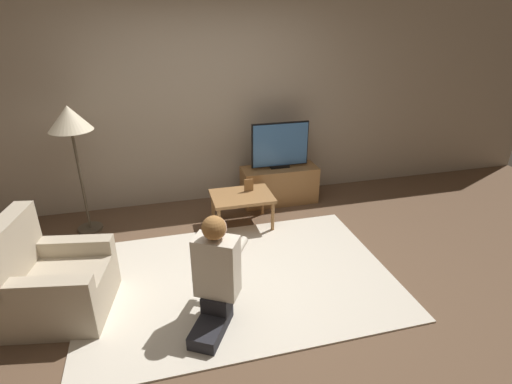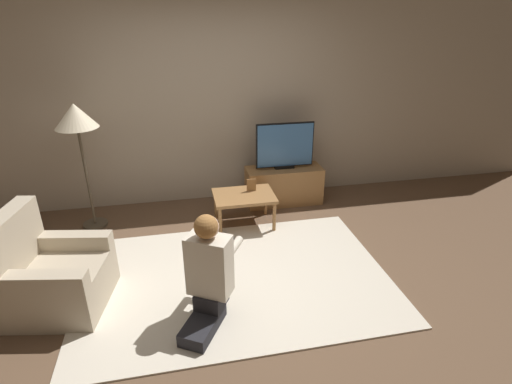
{
  "view_description": "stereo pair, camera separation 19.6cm",
  "coord_description": "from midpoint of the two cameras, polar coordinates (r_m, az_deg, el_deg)",
  "views": [
    {
      "loc": [
        -0.64,
        -3.06,
        2.34
      ],
      "look_at": [
        0.3,
        0.54,
        0.65
      ],
      "focal_mm": 28.0,
      "sensor_mm": 36.0,
      "label": 1
    },
    {
      "loc": [
        -0.45,
        -3.1,
        2.34
      ],
      "look_at": [
        0.3,
        0.54,
        0.65
      ],
      "focal_mm": 28.0,
      "sensor_mm": 36.0,
      "label": 2
    }
  ],
  "objects": [
    {
      "name": "tv",
      "position": [
        5.09,
        2.36,
        6.68
      ],
      "size": [
        0.75,
        0.08,
        0.6
      ],
      "color": "black",
      "rests_on": "tv_stand"
    },
    {
      "name": "ground_plane",
      "position": [
        3.9,
        -3.84,
        -12.41
      ],
      "size": [
        10.0,
        10.0,
        0.0
      ],
      "primitive_type": "plane",
      "color": "brown"
    },
    {
      "name": "picture_frame",
      "position": [
        4.68,
        -2.25,
        0.98
      ],
      "size": [
        0.11,
        0.01,
        0.15
      ],
      "color": "olive",
      "rests_on": "coffee_table"
    },
    {
      "name": "wall_back",
      "position": [
        5.14,
        -8.56,
        12.54
      ],
      "size": [
        10.0,
        0.06,
        2.6
      ],
      "color": "tan",
      "rests_on": "ground_plane"
    },
    {
      "name": "tv_stand",
      "position": [
        5.27,
        2.27,
        1.02
      ],
      "size": [
        0.98,
        0.38,
        0.49
      ],
      "color": "olive",
      "rests_on": "ground_plane"
    },
    {
      "name": "armchair",
      "position": [
        3.81,
        -28.3,
        -11.56
      ],
      "size": [
        0.89,
        0.87,
        0.88
      ],
      "rotation": [
        0.0,
        0.0,
        1.39
      ],
      "color": "#B7A88E",
      "rests_on": "ground_plane"
    },
    {
      "name": "person_kneeling",
      "position": [
        3.2,
        -7.51,
        -11.34
      ],
      "size": [
        0.62,
        0.82,
        0.95
      ],
      "rotation": [
        0.0,
        0.0,
        2.62
      ],
      "color": "#232328",
      "rests_on": "rug"
    },
    {
      "name": "floor_lamp",
      "position": [
        4.69,
        -26.12,
        8.66
      ],
      "size": [
        0.45,
        0.45,
        1.46
      ],
      "color": "#4C4233",
      "rests_on": "ground_plane"
    },
    {
      "name": "rug",
      "position": [
        3.9,
        -3.85,
        -12.31
      ],
      "size": [
        2.88,
        1.95,
        0.02
      ],
      "color": "beige",
      "rests_on": "ground_plane"
    },
    {
      "name": "coffee_table",
      "position": [
        4.64,
        -3.25,
        -0.96
      ],
      "size": [
        0.7,
        0.52,
        0.4
      ],
      "color": "olive",
      "rests_on": "ground_plane"
    }
  ]
}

